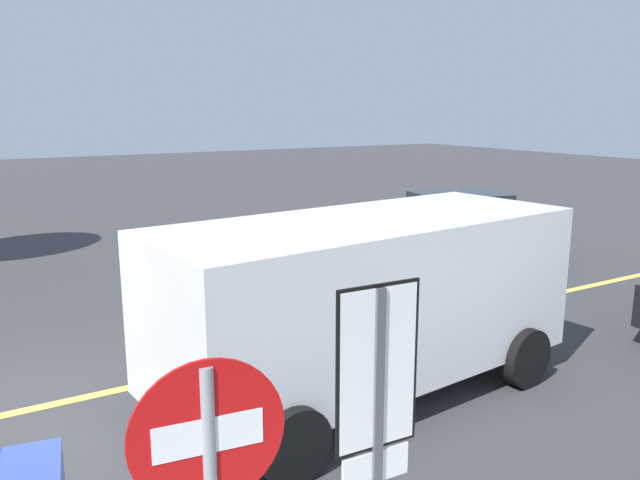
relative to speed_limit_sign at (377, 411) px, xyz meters
name	(u,v)px	position (x,y,z in m)	size (l,w,h in m)	color
ground_plane	(33,409)	(-1.38, 4.88, -1.76)	(80.00, 80.00, 0.00)	#38383A
lane_marking_centre	(264,358)	(1.62, 4.88, -1.76)	(28.00, 0.16, 0.01)	#E0D14C
speed_limit_sign	(377,411)	(0.00, 0.00, 0.00)	(0.54, 0.06, 2.52)	#4C4C51
white_van	(365,296)	(2.17, 3.23, -0.50)	(5.38, 2.68, 2.20)	white
car_green_approaching	(464,226)	(8.21, 7.91, -0.98)	(4.31, 2.54, 1.55)	#236B3D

